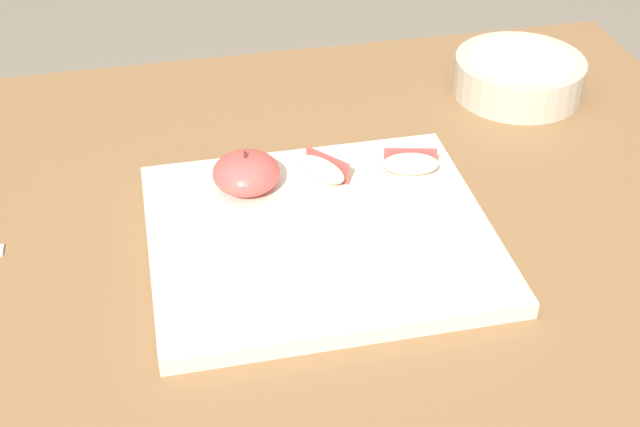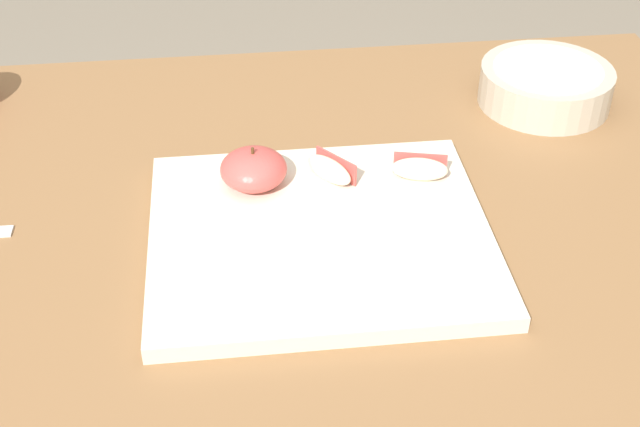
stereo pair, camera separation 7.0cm
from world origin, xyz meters
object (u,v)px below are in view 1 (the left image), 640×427
Objects in this scene: apple_half_skin_up at (246,173)px; ceramic_fruit_bowl at (519,75)px; cutting_board at (320,236)px; apple_wedge_front at (322,169)px; apple_wedge_back at (411,164)px.

apple_half_skin_up is 0.43m from ceramic_fruit_bowl.
apple_wedge_front reaches higher than cutting_board.
cutting_board is 4.77× the size of apple_half_skin_up.
apple_half_skin_up is at bearing 176.64° from apple_wedge_back.
apple_half_skin_up is at bearing -156.20° from ceramic_fruit_bowl.
apple_wedge_back is at bearing -5.73° from apple_wedge_front.
apple_wedge_back is 1.07× the size of apple_wedge_front.
apple_half_skin_up reaches higher than apple_wedge_front.
cutting_board is at bearing -147.16° from apple_wedge_back.
ceramic_fruit_bowl is (0.31, 0.17, -0.01)m from apple_wedge_front.
ceramic_fruit_bowl is at bearing 29.49° from apple_wedge_front.
apple_wedge_front is at bearing 76.54° from cutting_board.
apple_wedge_back and apple_wedge_front have the same top height.
apple_wedge_front is at bearing 174.27° from apple_wedge_back.
cutting_board is 5.70× the size of apple_wedge_front.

